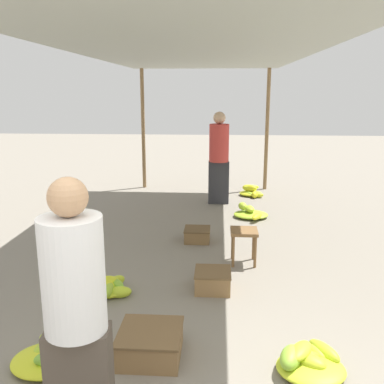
{
  "coord_description": "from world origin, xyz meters",
  "views": [
    {
      "loc": [
        0.33,
        -1.68,
        2.15
      ],
      "look_at": [
        0.0,
        3.51,
        0.92
      ],
      "focal_mm": 40.0,
      "sensor_mm": 36.0,
      "label": 1
    }
  ],
  "objects_px": {
    "banana_pile_left_0": "(51,355)",
    "banana_pile_left_1": "(110,288)",
    "crate_near": "(213,280)",
    "stool": "(244,237)",
    "banana_pile_right_1": "(308,362)",
    "banana_pile_right_2": "(251,192)",
    "shopper_walking_mid": "(219,157)",
    "vendor_foreground": "(76,315)",
    "crate_far": "(150,343)",
    "banana_pile_right_0": "(250,213)",
    "crate_mid": "(197,235)"
  },
  "relations": [
    {
      "from": "crate_far",
      "to": "banana_pile_right_1",
      "type": "bearing_deg",
      "value": -4.86
    },
    {
      "from": "banana_pile_right_1",
      "to": "banana_pile_right_0",
      "type": "bearing_deg",
      "value": 92.21
    },
    {
      "from": "vendor_foreground",
      "to": "crate_far",
      "type": "height_order",
      "value": "vendor_foreground"
    },
    {
      "from": "banana_pile_right_0",
      "to": "crate_mid",
      "type": "height_order",
      "value": "banana_pile_right_0"
    },
    {
      "from": "banana_pile_left_0",
      "to": "crate_far",
      "type": "xyz_separation_m",
      "value": [
        0.79,
        0.15,
        0.04
      ]
    },
    {
      "from": "banana_pile_left_0",
      "to": "stool",
      "type": "bearing_deg",
      "value": 52.81
    },
    {
      "from": "banana_pile_left_1",
      "to": "stool",
      "type": "bearing_deg",
      "value": 33.09
    },
    {
      "from": "banana_pile_right_2",
      "to": "crate_near",
      "type": "distance_m",
      "value": 4.46
    },
    {
      "from": "banana_pile_left_1",
      "to": "shopper_walking_mid",
      "type": "bearing_deg",
      "value": 73.95
    },
    {
      "from": "crate_near",
      "to": "crate_mid",
      "type": "bearing_deg",
      "value": 99.16
    },
    {
      "from": "banana_pile_left_0",
      "to": "crate_near",
      "type": "xyz_separation_m",
      "value": [
        1.28,
        1.41,
        0.04
      ]
    },
    {
      "from": "banana_pile_left_1",
      "to": "banana_pile_right_1",
      "type": "relative_size",
      "value": 0.95
    },
    {
      "from": "banana_pile_left_1",
      "to": "banana_pile_right_2",
      "type": "height_order",
      "value": "banana_pile_right_2"
    },
    {
      "from": "banana_pile_right_2",
      "to": "crate_mid",
      "type": "distance_m",
      "value": 2.99
    },
    {
      "from": "banana_pile_right_1",
      "to": "shopper_walking_mid",
      "type": "distance_m",
      "value": 5.3
    },
    {
      "from": "banana_pile_right_0",
      "to": "shopper_walking_mid",
      "type": "xyz_separation_m",
      "value": [
        -0.56,
        0.97,
        0.84
      ]
    },
    {
      "from": "crate_mid",
      "to": "crate_far",
      "type": "relative_size",
      "value": 0.73
    },
    {
      "from": "banana_pile_left_0",
      "to": "banana_pile_left_1",
      "type": "relative_size",
      "value": 1.05
    },
    {
      "from": "vendor_foreground",
      "to": "banana_pile_left_1",
      "type": "relative_size",
      "value": 3.11
    },
    {
      "from": "banana_pile_right_0",
      "to": "shopper_walking_mid",
      "type": "height_order",
      "value": "shopper_walking_mid"
    },
    {
      "from": "banana_pile_right_0",
      "to": "crate_near",
      "type": "height_order",
      "value": "banana_pile_right_0"
    },
    {
      "from": "banana_pile_right_2",
      "to": "crate_far",
      "type": "distance_m",
      "value": 5.79
    },
    {
      "from": "vendor_foreground",
      "to": "crate_near",
      "type": "height_order",
      "value": "vendor_foreground"
    },
    {
      "from": "banana_pile_right_0",
      "to": "stool",
      "type": "bearing_deg",
      "value": -96.38
    },
    {
      "from": "crate_mid",
      "to": "banana_pile_right_2",
      "type": "bearing_deg",
      "value": 70.78
    },
    {
      "from": "banana_pile_right_1",
      "to": "banana_pile_right_2",
      "type": "xyz_separation_m",
      "value": [
        -0.04,
        5.76,
        0.0
      ]
    },
    {
      "from": "crate_near",
      "to": "stool",
      "type": "bearing_deg",
      "value": 64.18
    },
    {
      "from": "banana_pile_left_1",
      "to": "crate_mid",
      "type": "bearing_deg",
      "value": 64.15
    },
    {
      "from": "banana_pile_left_1",
      "to": "crate_near",
      "type": "relative_size",
      "value": 1.37
    },
    {
      "from": "banana_pile_right_2",
      "to": "crate_mid",
      "type": "height_order",
      "value": "banana_pile_right_2"
    },
    {
      "from": "vendor_foreground",
      "to": "crate_far",
      "type": "xyz_separation_m",
      "value": [
        0.27,
        0.92,
        -0.76
      ]
    },
    {
      "from": "stool",
      "to": "crate_near",
      "type": "relative_size",
      "value": 1.12
    },
    {
      "from": "banana_pile_right_0",
      "to": "shopper_walking_mid",
      "type": "distance_m",
      "value": 1.41
    },
    {
      "from": "banana_pile_left_1",
      "to": "crate_near",
      "type": "distance_m",
      "value": 1.12
    },
    {
      "from": "banana_pile_left_1",
      "to": "banana_pile_right_1",
      "type": "xyz_separation_m",
      "value": [
        1.87,
        -1.19,
        0.0
      ]
    },
    {
      "from": "vendor_foreground",
      "to": "banana_pile_right_1",
      "type": "xyz_separation_m",
      "value": [
        1.54,
        0.81,
        -0.8
      ]
    },
    {
      "from": "banana_pile_right_0",
      "to": "banana_pile_right_2",
      "type": "xyz_separation_m",
      "value": [
        0.12,
        1.56,
        0.0
      ]
    },
    {
      "from": "stool",
      "to": "shopper_walking_mid",
      "type": "height_order",
      "value": "shopper_walking_mid"
    },
    {
      "from": "banana_pile_right_0",
      "to": "crate_far",
      "type": "relative_size",
      "value": 1.3
    },
    {
      "from": "crate_near",
      "to": "shopper_walking_mid",
      "type": "relative_size",
      "value": 0.23
    },
    {
      "from": "banana_pile_right_2",
      "to": "shopper_walking_mid",
      "type": "bearing_deg",
      "value": -139.49
    },
    {
      "from": "banana_pile_right_2",
      "to": "crate_far",
      "type": "xyz_separation_m",
      "value": [
        -1.23,
        -5.66,
        0.04
      ]
    },
    {
      "from": "stool",
      "to": "shopper_walking_mid",
      "type": "bearing_deg",
      "value": 96.29
    },
    {
      "from": "banana_pile_right_1",
      "to": "shopper_walking_mid",
      "type": "relative_size",
      "value": 0.33
    },
    {
      "from": "banana_pile_right_2",
      "to": "crate_mid",
      "type": "xyz_separation_m",
      "value": [
        -0.98,
        -2.82,
        0.02
      ]
    },
    {
      "from": "crate_mid",
      "to": "banana_pile_right_1",
      "type": "bearing_deg",
      "value": -70.82
    },
    {
      "from": "stool",
      "to": "crate_mid",
      "type": "height_order",
      "value": "stool"
    },
    {
      "from": "banana_pile_left_0",
      "to": "banana_pile_right_0",
      "type": "bearing_deg",
      "value": 65.98
    },
    {
      "from": "stool",
      "to": "crate_near",
      "type": "bearing_deg",
      "value": -115.82
    },
    {
      "from": "stool",
      "to": "banana_pile_right_0",
      "type": "relative_size",
      "value": 0.66
    }
  ]
}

